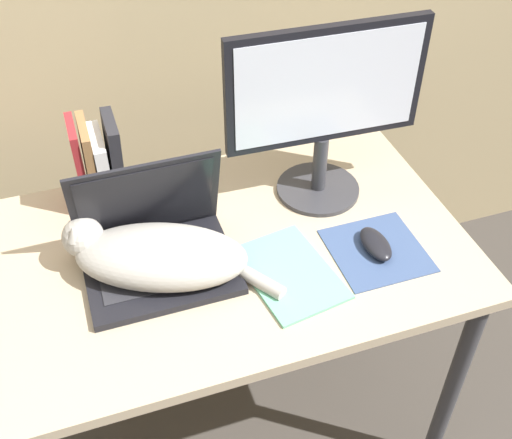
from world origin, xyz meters
The scene contains 8 objects.
desk centered at (0.00, 0.35, 0.67)m, with size 1.14×0.70×0.75m.
laptop centered at (-0.15, 0.35, 0.80)m, with size 0.33×0.26×0.26m.
cat centered at (-0.16, 0.32, 0.82)m, with size 0.45×0.32×0.13m.
external_monitor centered at (0.29, 0.48, 1.01)m, with size 0.48×0.21×0.45m.
mousepad centered at (0.34, 0.23, 0.76)m, with size 0.21×0.21×0.00m.
computer_mouse centered at (0.34, 0.23, 0.77)m, with size 0.06×0.11×0.03m.
book_row centered at (-0.23, 0.62, 0.86)m, with size 0.11×0.14×0.23m.
notepad centered at (0.12, 0.22, 0.76)m, with size 0.22×0.28×0.01m.
Camera 1 is at (-0.27, -0.68, 1.80)m, focal length 45.00 mm.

